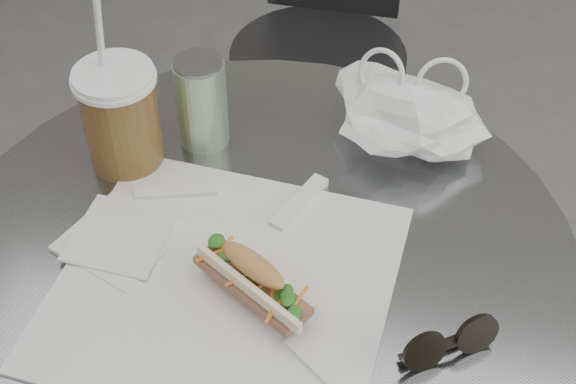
% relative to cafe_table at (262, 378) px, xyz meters
% --- Properties ---
extents(cafe_table, '(0.76, 0.76, 0.74)m').
position_rel_cafe_table_xyz_m(cafe_table, '(0.00, 0.00, 0.00)').
color(cafe_table, slate).
rests_on(cafe_table, ground).
extents(chair_far, '(0.38, 0.39, 0.72)m').
position_rel_cafe_table_xyz_m(chair_far, '(-0.11, 0.83, -0.14)').
color(chair_far, '#29292B').
rests_on(chair_far, ground).
extents(sandwich_paper, '(0.38, 0.36, 0.00)m').
position_rel_cafe_table_xyz_m(sandwich_paper, '(-0.02, -0.06, 0.28)').
color(sandwich_paper, white).
rests_on(sandwich_paper, cafe_table).
extents(banh_mi, '(0.19, 0.15, 0.06)m').
position_rel_cafe_table_xyz_m(banh_mi, '(0.02, -0.07, 0.31)').
color(banh_mi, '#B58E44').
rests_on(banh_mi, sandwich_paper).
extents(iced_coffee, '(0.10, 0.10, 0.30)m').
position_rel_cafe_table_xyz_m(iced_coffee, '(-0.21, 0.11, 0.35)').
color(iced_coffee, brown).
rests_on(iced_coffee, cafe_table).
extents(sunglasses, '(0.10, 0.08, 0.05)m').
position_rel_cafe_table_xyz_m(sunglasses, '(0.23, -0.09, 0.29)').
color(sunglasses, black).
rests_on(sunglasses, cafe_table).
extents(plastic_bag, '(0.20, 0.16, 0.09)m').
position_rel_cafe_table_xyz_m(plastic_bag, '(0.14, 0.23, 0.32)').
color(plastic_bag, white).
rests_on(plastic_bag, cafe_table).
extents(napkin_stack, '(0.15, 0.15, 0.01)m').
position_rel_cafe_table_xyz_m(napkin_stack, '(-0.16, -0.02, 0.28)').
color(napkin_stack, white).
rests_on(napkin_stack, cafe_table).
extents(drink_can, '(0.07, 0.07, 0.13)m').
position_rel_cafe_table_xyz_m(drink_can, '(-0.12, 0.17, 0.34)').
color(drink_can, '#54874F').
rests_on(drink_can, cafe_table).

